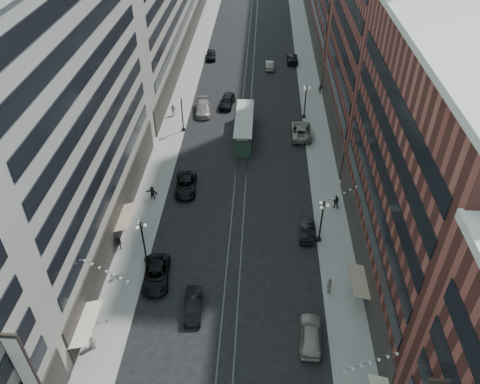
% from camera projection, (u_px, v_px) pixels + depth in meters
% --- Properties ---
extents(ground, '(220.00, 220.00, 0.00)m').
position_uv_depth(ground, '(246.00, 117.00, 74.30)').
color(ground, black).
rests_on(ground, ground).
extents(sidewalk_west, '(4.00, 180.00, 0.15)m').
position_uv_depth(sidewalk_west, '(186.00, 87.00, 82.56)').
color(sidewalk_west, gray).
rests_on(sidewalk_west, ground).
extents(sidewalk_east, '(4.00, 180.00, 0.15)m').
position_uv_depth(sidewalk_east, '(311.00, 90.00, 81.71)').
color(sidewalk_east, gray).
rests_on(sidewalk_east, ground).
extents(rail_west, '(0.12, 180.00, 0.02)m').
position_uv_depth(rail_west, '(244.00, 89.00, 82.20)').
color(rail_west, '#2D2D33').
rests_on(rail_west, ground).
extents(rail_east, '(0.12, 180.00, 0.02)m').
position_uv_depth(rail_east, '(252.00, 89.00, 82.15)').
color(rail_east, '#2D2D33').
rests_on(rail_east, ground).
extents(building_west_mid, '(8.00, 36.00, 28.00)m').
position_uv_depth(building_west_mid, '(60.00, 120.00, 45.07)').
color(building_west_mid, '#999688').
rests_on(building_west_mid, ground).
extents(building_east_mid, '(8.00, 30.00, 24.00)m').
position_uv_depth(building_east_mid, '(426.00, 177.00, 41.04)').
color(building_east_mid, brown).
rests_on(building_east_mid, ground).
extents(lamppost_sw_far, '(1.03, 1.14, 5.52)m').
position_uv_depth(lamppost_sw_far, '(143.00, 240.00, 47.52)').
color(lamppost_sw_far, black).
rests_on(lamppost_sw_far, sidewalk_west).
extents(lamppost_sw_mid, '(1.03, 1.14, 5.52)m').
position_uv_depth(lamppost_sw_mid, '(182.00, 113.00, 68.81)').
color(lamppost_sw_mid, black).
rests_on(lamppost_sw_mid, sidewalk_west).
extents(lamppost_se_far, '(1.03, 1.14, 5.52)m').
position_uv_depth(lamppost_se_far, '(321.00, 220.00, 49.96)').
color(lamppost_se_far, black).
rests_on(lamppost_se_far, sidewalk_east).
extents(lamppost_se_mid, '(1.03, 1.14, 5.52)m').
position_uv_depth(lamppost_se_mid, '(305.00, 100.00, 72.04)').
color(lamppost_se_mid, black).
rests_on(lamppost_se_mid, sidewalk_east).
extents(streetcar, '(2.56, 11.56, 3.20)m').
position_uv_depth(streetcar, '(244.00, 128.00, 68.56)').
color(streetcar, '#263B2F').
rests_on(streetcar, ground).
extents(car_2, '(3.06, 5.71, 1.53)m').
position_uv_depth(car_2, '(156.00, 275.00, 46.95)').
color(car_2, black).
rests_on(car_2, ground).
extents(car_4, '(2.25, 4.95, 1.65)m').
position_uv_depth(car_4, '(311.00, 335.00, 41.30)').
color(car_4, gray).
rests_on(car_4, ground).
extents(car_5, '(1.92, 4.55, 1.46)m').
position_uv_depth(car_5, '(193.00, 305.00, 43.95)').
color(car_5, black).
rests_on(car_5, ground).
extents(pedestrian_1, '(0.80, 0.45, 1.63)m').
position_uv_depth(pedestrian_1, '(92.00, 341.00, 40.64)').
color(pedestrian_1, '#C2B1A1').
rests_on(pedestrian_1, sidewalk_west).
extents(pedestrian_2, '(0.93, 0.65, 1.73)m').
position_uv_depth(pedestrian_2, '(118.00, 243.00, 50.15)').
color(pedestrian_2, black).
rests_on(pedestrian_2, sidewalk_west).
extents(pedestrian_4, '(0.69, 1.19, 1.91)m').
position_uv_depth(pedestrian_4, '(329.00, 285.00, 45.38)').
color(pedestrian_4, '#9E9383').
rests_on(pedestrian_4, sidewalk_east).
extents(car_7, '(2.96, 5.68, 1.53)m').
position_uv_depth(car_7, '(186.00, 185.00, 58.73)').
color(car_7, black).
rests_on(car_7, ground).
extents(car_8, '(3.13, 6.06, 1.68)m').
position_uv_depth(car_8, '(203.00, 108.00, 74.86)').
color(car_8, gray).
rests_on(car_8, ground).
extents(car_9, '(2.20, 4.66, 1.54)m').
position_uv_depth(car_9, '(211.00, 55.00, 92.60)').
color(car_9, black).
rests_on(car_9, ground).
extents(car_10, '(1.86, 4.31, 1.38)m').
position_uv_depth(car_10, '(307.00, 230.00, 52.21)').
color(car_10, black).
rests_on(car_10, ground).
extents(car_11, '(2.95, 6.28, 1.74)m').
position_uv_depth(car_11, '(301.00, 131.00, 69.16)').
color(car_11, slate).
rests_on(car_11, ground).
extents(car_12, '(2.16, 5.31, 1.54)m').
position_uv_depth(car_12, '(292.00, 58.00, 91.20)').
color(car_12, black).
rests_on(car_12, ground).
extents(car_13, '(2.73, 5.44, 1.78)m').
position_uv_depth(car_13, '(227.00, 101.00, 76.71)').
color(car_13, black).
rests_on(car_13, ground).
extents(car_14, '(1.57, 4.27, 1.40)m').
position_uv_depth(car_14, '(270.00, 65.00, 88.81)').
color(car_14, slate).
rests_on(car_14, ground).
extents(pedestrian_5, '(1.71, 0.95, 1.77)m').
position_uv_depth(pedestrian_5, '(152.00, 193.00, 57.09)').
color(pedestrian_5, black).
rests_on(pedestrian_5, sidewalk_west).
extents(pedestrian_6, '(1.16, 0.58, 1.93)m').
position_uv_depth(pedestrian_6, '(173.00, 110.00, 73.77)').
color(pedestrian_6, '#ADA48F').
rests_on(pedestrian_6, sidewalk_west).
extents(pedestrian_7, '(0.99, 0.68, 1.86)m').
position_uv_depth(pedestrian_7, '(336.00, 201.00, 55.68)').
color(pedestrian_7, black).
rests_on(pedestrian_7, sidewalk_east).
extents(pedestrian_8, '(0.68, 0.64, 1.56)m').
position_uv_depth(pedestrian_8, '(314.00, 135.00, 68.01)').
color(pedestrian_8, '#C1B0A0').
rests_on(pedestrian_8, sidewalk_east).
extents(pedestrian_9, '(1.23, 0.79, 1.77)m').
position_uv_depth(pedestrian_9, '(320.00, 89.00, 79.81)').
color(pedestrian_9, black).
rests_on(pedestrian_9, sidewalk_east).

